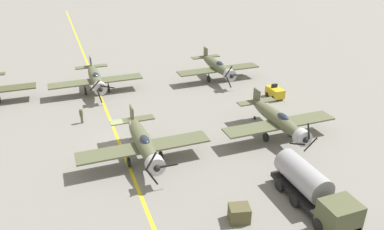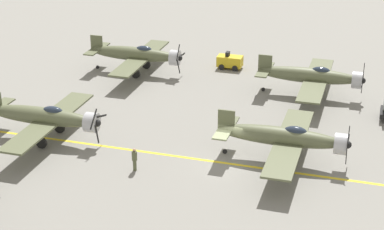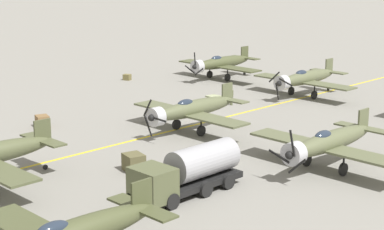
{
  "view_description": "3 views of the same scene",
  "coord_description": "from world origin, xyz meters",
  "px_view_note": "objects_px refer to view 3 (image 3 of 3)",
  "views": [
    {
      "loc": [
        4.68,
        33.37,
        18.67
      ],
      "look_at": [
        -7.44,
        1.1,
        2.3
      ],
      "focal_mm": 35.0,
      "sensor_mm": 36.0,
      "label": 1
    },
    {
      "loc": [
        41.47,
        10.19,
        22.43
      ],
      "look_at": [
        -1.32,
        -2.77,
        3.0
      ],
      "focal_mm": 60.0,
      "sensor_mm": 36.0,
      "label": 2
    },
    {
      "loc": [
        -39.26,
        41.76,
        14.48
      ],
      "look_at": [
        -3.34,
        6.12,
        2.12
      ],
      "focal_mm": 60.0,
      "sensor_mm": 36.0,
      "label": 3
    }
  ],
  "objects_px": {
    "supply_crate_by_tanker": "(134,163)",
    "airplane_mid_center": "(191,109)",
    "fuel_tanker": "(188,171)",
    "airplane_near_center": "(305,78)",
    "supply_crate_outboard": "(42,121)",
    "airplane_mid_left": "(329,142)",
    "airplane_near_right": "(221,63)",
    "ground_crew_walking": "(231,96)",
    "supply_crate_mid_lane": "(127,77)"
  },
  "relations": [
    {
      "from": "supply_crate_by_tanker",
      "to": "airplane_mid_center",
      "type": "bearing_deg",
      "value": -66.02
    },
    {
      "from": "airplane_mid_center",
      "to": "fuel_tanker",
      "type": "bearing_deg",
      "value": 120.62
    },
    {
      "from": "airplane_near_center",
      "to": "airplane_mid_center",
      "type": "relative_size",
      "value": 1.0
    },
    {
      "from": "airplane_near_center",
      "to": "supply_crate_outboard",
      "type": "xyz_separation_m",
      "value": [
        8.75,
        27.05,
        -1.49
      ]
    },
    {
      "from": "airplane_mid_left",
      "to": "fuel_tanker",
      "type": "xyz_separation_m",
      "value": [
        3.49,
        10.38,
        -0.5
      ]
    },
    {
      "from": "airplane_near_right",
      "to": "ground_crew_walking",
      "type": "distance_m",
      "value": 14.47
    },
    {
      "from": "airplane_mid_left",
      "to": "supply_crate_by_tanker",
      "type": "xyz_separation_m",
      "value": [
        9.39,
        9.89,
        -1.4
      ]
    },
    {
      "from": "supply_crate_mid_lane",
      "to": "airplane_mid_center",
      "type": "bearing_deg",
      "value": 153.31
    },
    {
      "from": "airplane_near_right",
      "to": "airplane_mid_left",
      "type": "height_order",
      "value": "airplane_near_right"
    },
    {
      "from": "ground_crew_walking",
      "to": "supply_crate_by_tanker",
      "type": "height_order",
      "value": "ground_crew_walking"
    },
    {
      "from": "airplane_mid_center",
      "to": "supply_crate_mid_lane",
      "type": "bearing_deg",
      "value": -40.4
    },
    {
      "from": "ground_crew_walking",
      "to": "supply_crate_mid_lane",
      "type": "relative_size",
      "value": 2.06
    },
    {
      "from": "airplane_near_right",
      "to": "supply_crate_mid_lane",
      "type": "bearing_deg",
      "value": 37.37
    },
    {
      "from": "fuel_tanker",
      "to": "airplane_mid_center",
      "type": "bearing_deg",
      "value": -45.67
    },
    {
      "from": "airplane_mid_left",
      "to": "ground_crew_walking",
      "type": "height_order",
      "value": "airplane_mid_left"
    },
    {
      "from": "airplane_mid_center",
      "to": "fuel_tanker",
      "type": "xyz_separation_m",
      "value": [
        -10.42,
        10.67,
        -0.5
      ]
    },
    {
      "from": "airplane_mid_center",
      "to": "fuel_tanker",
      "type": "distance_m",
      "value": 14.93
    },
    {
      "from": "supply_crate_mid_lane",
      "to": "supply_crate_outboard",
      "type": "bearing_deg",
      "value": 122.06
    },
    {
      "from": "airplane_mid_left",
      "to": "supply_crate_by_tanker",
      "type": "relative_size",
      "value": 8.13
    },
    {
      "from": "airplane_mid_center",
      "to": "supply_crate_outboard",
      "type": "xyz_separation_m",
      "value": [
        10.5,
        8.16,
        -1.49
      ]
    },
    {
      "from": "airplane_near_center",
      "to": "airplane_mid_center",
      "type": "bearing_deg",
      "value": 102.45
    },
    {
      "from": "fuel_tanker",
      "to": "airplane_mid_left",
      "type": "bearing_deg",
      "value": -108.6
    },
    {
      "from": "airplane_near_center",
      "to": "supply_crate_mid_lane",
      "type": "xyz_separation_m",
      "value": [
        21.04,
        7.43,
        -1.65
      ]
    },
    {
      "from": "airplane_near_right",
      "to": "supply_crate_outboard",
      "type": "distance_m",
      "value": 28.6
    },
    {
      "from": "airplane_mid_left",
      "to": "supply_crate_outboard",
      "type": "xyz_separation_m",
      "value": [
        24.42,
        7.88,
        -1.49
      ]
    },
    {
      "from": "airplane_mid_center",
      "to": "supply_crate_by_tanker",
      "type": "xyz_separation_m",
      "value": [
        -4.53,
        10.18,
        -1.4
      ]
    },
    {
      "from": "fuel_tanker",
      "to": "supply_crate_by_tanker",
      "type": "bearing_deg",
      "value": -4.77
    },
    {
      "from": "airplane_near_center",
      "to": "airplane_mid_left",
      "type": "bearing_deg",
      "value": 136.41
    },
    {
      "from": "airplane_mid_center",
      "to": "fuel_tanker",
      "type": "height_order",
      "value": "airplane_mid_center"
    },
    {
      "from": "airplane_near_center",
      "to": "ground_crew_walking",
      "type": "height_order",
      "value": "airplane_near_center"
    },
    {
      "from": "airplane_near_right",
      "to": "fuel_tanker",
      "type": "relative_size",
      "value": 1.5
    },
    {
      "from": "airplane_near_right",
      "to": "supply_crate_mid_lane",
      "type": "xyz_separation_m",
      "value": [
        7.66,
        8.56,
        -1.65
      ]
    },
    {
      "from": "fuel_tanker",
      "to": "supply_crate_mid_lane",
      "type": "relative_size",
      "value": 9.26
    },
    {
      "from": "fuel_tanker",
      "to": "ground_crew_walking",
      "type": "relative_size",
      "value": 4.5
    },
    {
      "from": "supply_crate_by_tanker",
      "to": "supply_crate_outboard",
      "type": "height_order",
      "value": "supply_crate_by_tanker"
    },
    {
      "from": "ground_crew_walking",
      "to": "supply_crate_mid_lane",
      "type": "bearing_deg",
      "value": -3.93
    },
    {
      "from": "supply_crate_by_tanker",
      "to": "airplane_near_right",
      "type": "bearing_deg",
      "value": -56.94
    },
    {
      "from": "supply_crate_mid_lane",
      "to": "fuel_tanker",
      "type": "bearing_deg",
      "value": 146.33
    },
    {
      "from": "airplane_mid_center",
      "to": "ground_crew_walking",
      "type": "height_order",
      "value": "airplane_mid_center"
    },
    {
      "from": "supply_crate_by_tanker",
      "to": "supply_crate_mid_lane",
      "type": "bearing_deg",
      "value": -38.38
    },
    {
      "from": "ground_crew_walking",
      "to": "supply_crate_by_tanker",
      "type": "xyz_separation_m",
      "value": [
        -9.07,
        20.38,
        -0.36
      ]
    },
    {
      "from": "fuel_tanker",
      "to": "supply_crate_outboard",
      "type": "xyz_separation_m",
      "value": [
        20.92,
        -2.51,
        -0.99
      ]
    },
    {
      "from": "fuel_tanker",
      "to": "supply_crate_mid_lane",
      "type": "xyz_separation_m",
      "value": [
        33.21,
        -22.13,
        -1.15
      ]
    },
    {
      "from": "ground_crew_walking",
      "to": "supply_crate_outboard",
      "type": "height_order",
      "value": "ground_crew_walking"
    },
    {
      "from": "airplane_mid_left",
      "to": "supply_crate_mid_lane",
      "type": "distance_m",
      "value": 38.58
    },
    {
      "from": "airplane_near_center",
      "to": "airplane_mid_left",
      "type": "height_order",
      "value": "airplane_mid_left"
    },
    {
      "from": "supply_crate_mid_lane",
      "to": "airplane_mid_left",
      "type": "bearing_deg",
      "value": 162.26
    },
    {
      "from": "supply_crate_by_tanker",
      "to": "supply_crate_outboard",
      "type": "xyz_separation_m",
      "value": [
        15.03,
        -2.02,
        -0.1
      ]
    },
    {
      "from": "airplane_mid_center",
      "to": "supply_crate_outboard",
      "type": "relative_size",
      "value": 9.63
    },
    {
      "from": "supply_crate_outboard",
      "to": "airplane_near_center",
      "type": "bearing_deg",
      "value": -107.93
    }
  ]
}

